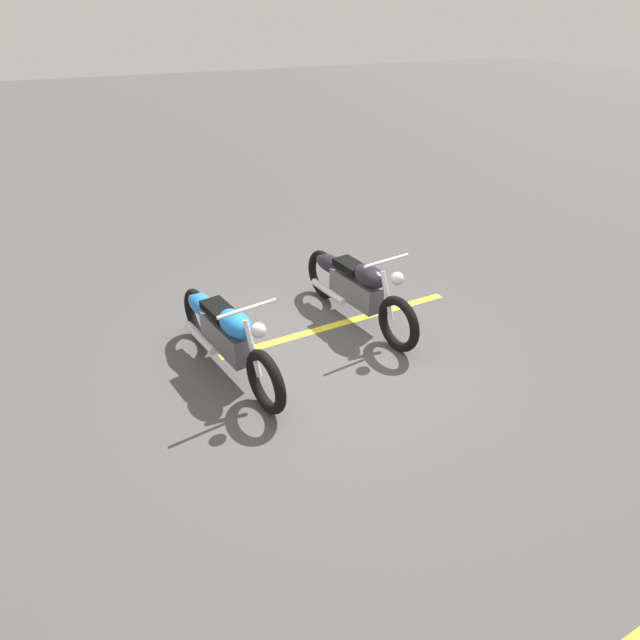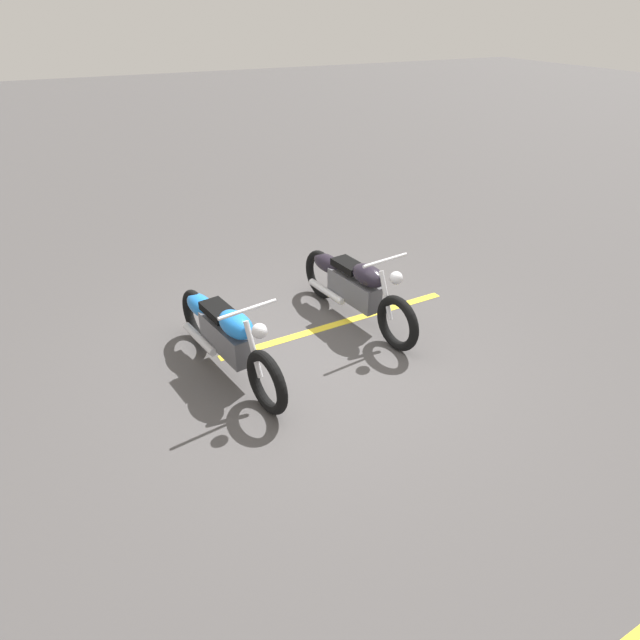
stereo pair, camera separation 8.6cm
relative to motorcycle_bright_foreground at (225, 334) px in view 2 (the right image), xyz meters
The scene contains 4 objects.
ground_plane 1.04m from the motorcycle_bright_foreground, 76.81° to the left, with size 60.00×60.00×0.00m, color #474444.
motorcycle_bright_foreground is the anchor object (origin of this frame).
motorcycle_dark_foreground 1.83m from the motorcycle_bright_foreground, 102.59° to the left, with size 2.22×0.68×1.04m.
parking_stripe_near 1.67m from the motorcycle_bright_foreground, 102.73° to the left, with size 3.20×0.12×0.01m, color yellow.
Camera 2 is at (4.63, -2.13, 3.51)m, focal length 30.38 mm.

